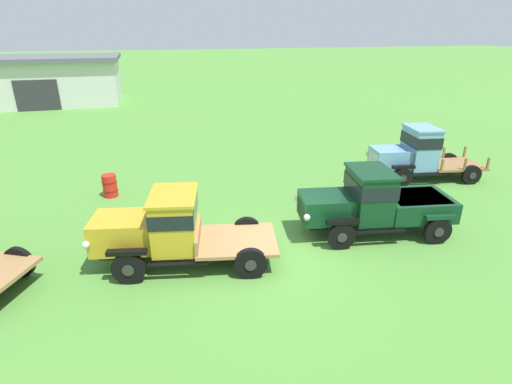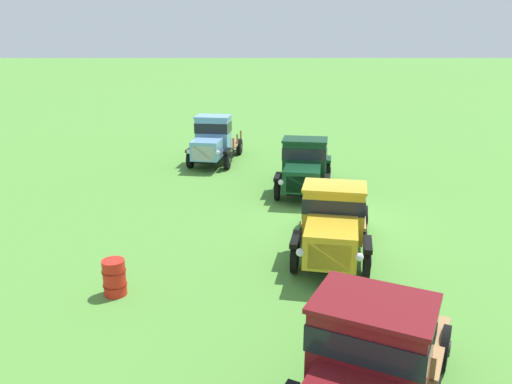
{
  "view_description": "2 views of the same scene",
  "coord_description": "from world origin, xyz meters",
  "px_view_note": "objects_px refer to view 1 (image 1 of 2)",
  "views": [
    {
      "loc": [
        -3.09,
        -9.46,
        6.2
      ],
      "look_at": [
        0.21,
        2.66,
        1.0
      ],
      "focal_mm": 28.0,
      "sensor_mm": 36.0,
      "label": 1
    },
    {
      "loc": [
        -15.58,
        2.75,
        6.01
      ],
      "look_at": [
        0.21,
        2.66,
        1.0
      ],
      "focal_mm": 35.0,
      "sensor_mm": 36.0,
      "label": 2
    }
  ],
  "objects_px": {
    "vintage_truck_midrow_center": "(375,202)",
    "oil_drum_beside_row": "(110,186)",
    "vintage_truck_second_in_line": "(167,228)",
    "vintage_truck_far_side": "(416,153)",
    "farm_shed": "(12,81)"
  },
  "relations": [
    {
      "from": "vintage_truck_far_side",
      "to": "oil_drum_beside_row",
      "type": "xyz_separation_m",
      "value": [
        -12.71,
        1.4,
        -0.71
      ]
    },
    {
      "from": "vintage_truck_second_in_line",
      "to": "vintage_truck_far_side",
      "type": "distance_m",
      "value": 11.55
    },
    {
      "from": "farm_shed",
      "to": "vintage_truck_far_side",
      "type": "height_order",
      "value": "farm_shed"
    },
    {
      "from": "vintage_truck_far_side",
      "to": "oil_drum_beside_row",
      "type": "height_order",
      "value": "vintage_truck_far_side"
    },
    {
      "from": "vintage_truck_far_side",
      "to": "farm_shed",
      "type": "bearing_deg",
      "value": 131.18
    },
    {
      "from": "vintage_truck_second_in_line",
      "to": "vintage_truck_midrow_center",
      "type": "relative_size",
      "value": 1.05
    },
    {
      "from": "vintage_truck_midrow_center",
      "to": "vintage_truck_far_side",
      "type": "distance_m",
      "value": 5.87
    },
    {
      "from": "farm_shed",
      "to": "vintage_truck_second_in_line",
      "type": "xyz_separation_m",
      "value": [
        11.07,
        -29.11,
        -0.9
      ]
    },
    {
      "from": "vintage_truck_midrow_center",
      "to": "oil_drum_beside_row",
      "type": "xyz_separation_m",
      "value": [
        -8.39,
        5.37,
        -0.63
      ]
    },
    {
      "from": "vintage_truck_second_in_line",
      "to": "vintage_truck_far_side",
      "type": "height_order",
      "value": "vintage_truck_far_side"
    },
    {
      "from": "vintage_truck_second_in_line",
      "to": "oil_drum_beside_row",
      "type": "bearing_deg",
      "value": 109.14
    },
    {
      "from": "farm_shed",
      "to": "vintage_truck_midrow_center",
      "type": "bearing_deg",
      "value": -58.8
    },
    {
      "from": "vintage_truck_midrow_center",
      "to": "vintage_truck_second_in_line",
      "type": "bearing_deg",
      "value": -178.86
    },
    {
      "from": "farm_shed",
      "to": "vintage_truck_far_side",
      "type": "relative_size",
      "value": 3.5
    },
    {
      "from": "farm_shed",
      "to": "oil_drum_beside_row",
      "type": "relative_size",
      "value": 19.89
    }
  ]
}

